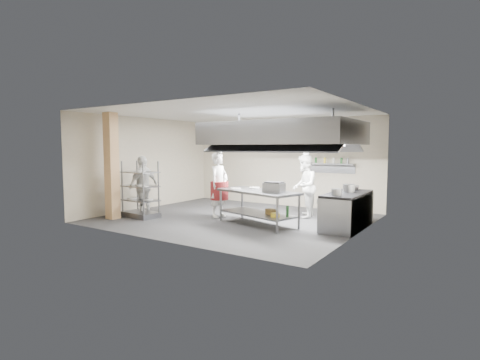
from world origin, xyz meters
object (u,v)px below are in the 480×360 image
Objects in this scene: pass_rack at (140,189)px; chef_line at (304,186)px; griddle at (274,187)px; chef_head at (219,185)px; chef_plating at (144,185)px; cooking_range at (347,212)px; island at (258,208)px; stockpot at (349,188)px.

pass_rack is 4.76m from chef_line.
pass_rack is 4.04m from griddle.
griddle is at bearing -100.93° from chef_head.
pass_rack is at bearing -74.44° from chef_line.
chef_line reaches higher than chef_plating.
island is at bearing -156.93° from cooking_range.
chef_plating reaches higher than island.
pass_rack is at bearing -161.54° from stockpot.
stockpot is at bearing 30.31° from griddle.
island is 7.72× the size of stockpot.
chef_plating is at bearing -164.69° from stockpot.
griddle reaches higher than stockpot.
stockpot is at bearing 39.50° from island.
chef_line is (-1.48, 0.73, 0.49)m from cooking_range.
griddle is (2.03, -0.42, 0.09)m from chef_head.
pass_rack is at bearing 30.88° from chef_plating.
chef_head is 2.30m from chef_plating.
chef_head is 3.65m from stockpot.
chef_line is 1.65m from stockpot.
chef_head reaches higher than cooking_range.
stockpot is at bearing -79.96° from chef_head.
cooking_range is 3.67m from chef_head.
stockpot is at bearing 48.84° from chef_line.
chef_head is at bearing -170.82° from stockpot.
cooking_range is 1.10× the size of chef_line.
chef_plating is (-5.68, -1.51, 0.47)m from cooking_range.
cooking_range is at bearing 104.58° from chef_plating.
stockpot is at bearing 23.39° from pass_rack.
pass_rack is 2.30m from chef_head.
chef_line is at bearing 84.91° from griddle.
chef_plating reaches higher than cooking_range.
stockpot is (5.69, 1.56, 0.11)m from chef_plating.
island is 2.26m from cooking_range.
island is 3.68m from chef_plating.
chef_line reaches higher than island.
chef_line reaches higher than pass_rack.
island is at bearing 169.76° from griddle.
chef_head is 2.07m from griddle.
stockpot reaches higher than cooking_range.
pass_rack is at bearing -149.68° from island.
chef_line reaches higher than stockpot.
stockpot is (1.49, -0.68, 0.09)m from chef_line.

